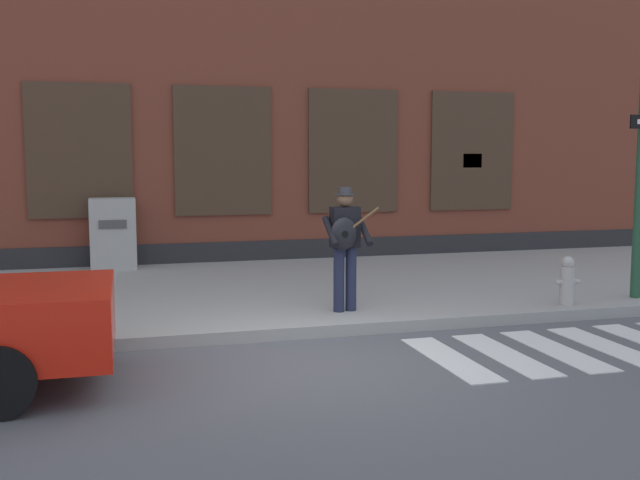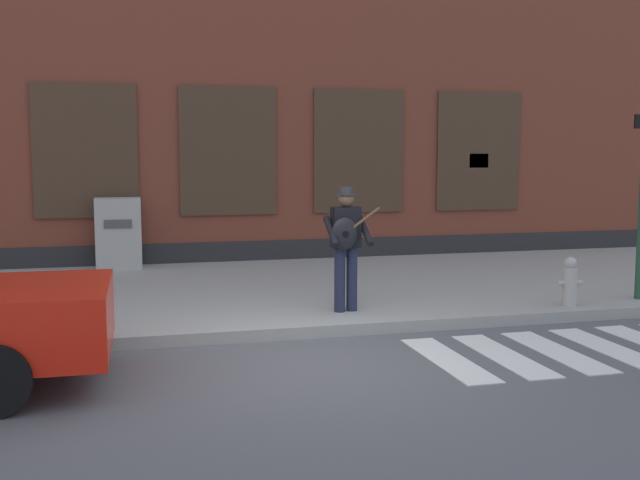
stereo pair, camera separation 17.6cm
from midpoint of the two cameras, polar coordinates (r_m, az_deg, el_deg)
ground_plane at (r=8.35m, az=0.21°, el=-9.40°), size 160.00×160.00×0.00m
sidewalk at (r=12.20m, az=-4.62°, el=-3.92°), size 28.00×5.97×0.16m
building_backdrop at (r=17.04m, az=-7.70°, el=13.28°), size 28.00×4.06×8.62m
crosswalk at (r=9.84m, az=23.15°, el=-7.43°), size 5.20×1.90×0.01m
busker at (r=10.10m, az=2.48°, el=-0.09°), size 0.71×0.53×1.69m
utility_box at (r=14.44m, az=-14.77°, el=0.49°), size 0.83×0.52×1.33m
fire_hydrant at (r=11.17m, az=18.94°, el=-3.02°), size 0.38×0.20×0.70m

